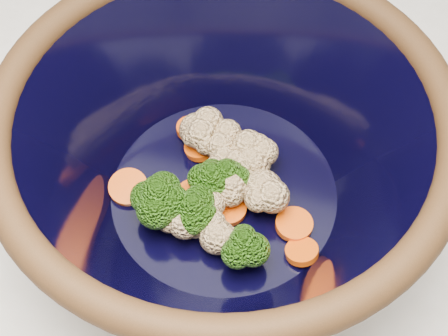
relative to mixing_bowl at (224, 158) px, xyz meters
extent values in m
cylinder|color=black|center=(0.00, 0.00, -0.08)|extent=(0.20, 0.20, 0.01)
torus|color=black|center=(0.00, 0.00, 0.05)|extent=(0.34, 0.34, 0.02)
cylinder|color=black|center=(0.00, 0.00, -0.05)|extent=(0.19, 0.19, 0.00)
cylinder|color=#608442|center=(0.00, 0.00, -0.04)|extent=(0.01, 0.01, 0.02)
ellipsoid|color=#326413|center=(0.00, 0.00, -0.02)|extent=(0.03, 0.03, 0.03)
cylinder|color=#608442|center=(-0.01, -0.04, -0.04)|extent=(0.01, 0.01, 0.02)
ellipsoid|color=#326413|center=(-0.01, -0.04, -0.02)|extent=(0.04, 0.04, 0.03)
cylinder|color=#608442|center=(-0.01, -0.01, -0.04)|extent=(0.01, 0.01, 0.02)
ellipsoid|color=#326413|center=(-0.01, -0.01, -0.02)|extent=(0.04, 0.04, 0.03)
cylinder|color=#608442|center=(-0.04, -0.04, -0.04)|extent=(0.01, 0.01, 0.02)
ellipsoid|color=#326413|center=(-0.04, -0.04, -0.01)|extent=(0.04, 0.04, 0.04)
cylinder|color=#608442|center=(0.03, -0.05, -0.04)|extent=(0.01, 0.01, 0.02)
ellipsoid|color=#326413|center=(0.03, -0.05, -0.02)|extent=(0.03, 0.03, 0.03)
sphere|color=beige|center=(-0.04, 0.04, -0.03)|extent=(0.03, 0.03, 0.03)
sphere|color=beige|center=(-0.01, -0.02, -0.04)|extent=(0.03, 0.03, 0.03)
sphere|color=beige|center=(0.03, 0.00, -0.03)|extent=(0.03, 0.03, 0.03)
sphere|color=beige|center=(-0.02, -0.04, -0.03)|extent=(0.03, 0.03, 0.03)
sphere|color=beige|center=(-0.01, -0.04, -0.04)|extent=(0.03, 0.03, 0.03)
sphere|color=beige|center=(0.00, 0.00, -0.04)|extent=(0.03, 0.03, 0.03)
sphere|color=beige|center=(0.01, -0.05, -0.03)|extent=(0.03, 0.03, 0.03)
sphere|color=beige|center=(0.00, 0.03, -0.04)|extent=(0.03, 0.03, 0.03)
sphere|color=beige|center=(-0.02, 0.04, -0.03)|extent=(0.03, 0.03, 0.03)
sphere|color=beige|center=(0.02, 0.02, -0.03)|extent=(0.03, 0.03, 0.03)
sphere|color=beige|center=(0.00, 0.00, -0.03)|extent=(0.03, 0.03, 0.03)
cylinder|color=#E24E09|center=(0.00, -0.01, -0.04)|extent=(0.03, 0.03, 0.01)
cylinder|color=#E24E09|center=(-0.02, -0.01, -0.04)|extent=(0.03, 0.03, 0.01)
cylinder|color=#E24E09|center=(0.06, -0.02, -0.04)|extent=(0.03, 0.03, 0.01)
cylinder|color=#E24E09|center=(0.01, -0.02, -0.04)|extent=(0.03, 0.03, 0.01)
cylinder|color=#E24E09|center=(-0.05, 0.05, -0.04)|extent=(0.03, 0.03, 0.01)
cylinder|color=#E24E09|center=(-0.08, -0.02, -0.04)|extent=(0.03, 0.03, 0.01)
cylinder|color=#E24E09|center=(0.07, -0.04, -0.04)|extent=(0.03, 0.03, 0.01)
cylinder|color=#E24E09|center=(-0.03, 0.03, -0.04)|extent=(0.03, 0.03, 0.01)
camera|label=1|loc=(0.08, -0.26, 0.39)|focal=50.00mm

